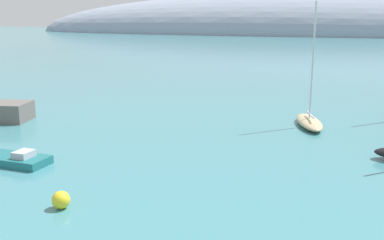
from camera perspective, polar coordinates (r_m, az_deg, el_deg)
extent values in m
ellipsoid|color=#8E99AD|center=(232.70, 15.02, 10.33)|extent=(306.31, 71.40, 40.08)
ellipsoid|color=#C6B284|center=(39.16, 14.42, -0.26)|extent=(3.44, 6.22, 0.71)
cylinder|color=silver|center=(38.35, 14.84, 7.12)|extent=(0.14, 0.14, 9.41)
cube|color=silver|center=(38.75, 14.55, 0.67)|extent=(0.88, 2.59, 0.10)
cube|color=#1E6B70|center=(30.47, -21.07, -4.69)|extent=(4.11, 2.05, 0.51)
cube|color=#B2B7C1|center=(29.95, -20.26, -4.01)|extent=(1.00, 1.20, 0.40)
sphere|color=yellow|center=(22.99, -16.04, -9.56)|extent=(0.87, 0.87, 0.87)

